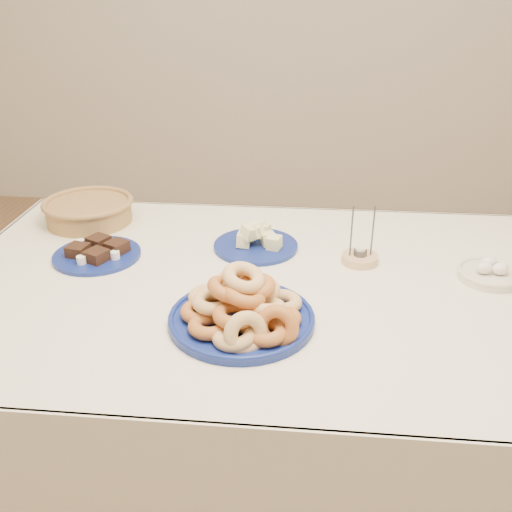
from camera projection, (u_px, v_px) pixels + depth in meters
The scene contains 8 objects.
ground at pixel (257, 482), 1.87m from camera, with size 5.00×5.00×0.00m, color brown.
dining_table at pixel (258, 315), 1.58m from camera, with size 1.71×1.11×0.75m.
donut_platter at pixel (243, 309), 1.33m from camera, with size 0.44×0.44×0.16m.
melon_plate at pixel (256, 241), 1.71m from camera, with size 0.32×0.32×0.09m.
brownie_plate at pixel (97, 253), 1.66m from camera, with size 0.31×0.31×0.04m.
wicker_basket at pixel (89, 210), 1.89m from camera, with size 0.35×0.35×0.08m.
candle_holder at pixel (360, 257), 1.63m from camera, with size 0.11×0.11×0.17m.
egg_bowl at pixel (490, 273), 1.54m from camera, with size 0.20×0.20×0.06m.
Camera 1 is at (0.13, -1.34, 1.49)m, focal length 40.00 mm.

